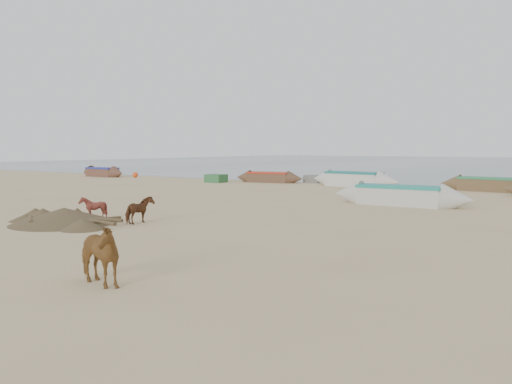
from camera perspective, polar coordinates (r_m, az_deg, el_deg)
ground at (r=15.20m, az=-8.23°, el=-4.88°), size 140.00×140.00×0.00m
sea at (r=93.83m, az=26.83°, el=2.93°), size 160.00×160.00×0.00m
cow_adult at (r=9.97m, az=-17.87°, el=-6.80°), size 1.52×0.87×1.21m
calf_front at (r=19.11m, az=-18.12°, el=-1.73°), size 0.95×0.89×0.87m
calf_right at (r=17.68m, az=-13.07°, el=-2.05°), size 1.11×1.17×0.92m
near_canoe at (r=23.66m, az=16.11°, el=-0.37°), size 6.39×1.35×0.90m
debris_pile at (r=18.52m, az=-21.09°, el=-2.53°), size 4.65×4.65×0.55m
waterline_canoes at (r=32.32m, az=20.04°, el=0.91°), size 58.86×4.26×1.00m
beach_clutter at (r=31.81m, az=22.77°, el=0.50°), size 45.65×5.34×0.64m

